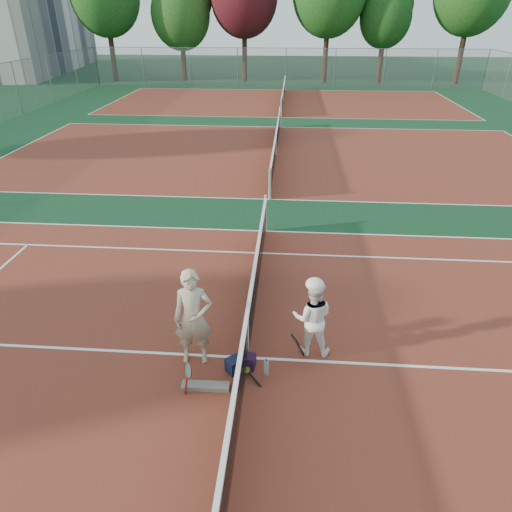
# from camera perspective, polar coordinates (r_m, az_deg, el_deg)

# --- Properties ---
(ground) EXTENTS (130.00, 130.00, 0.00)m
(ground) POSITION_cam_1_polar(r_m,az_deg,el_deg) (8.56, -1.05, -12.62)
(ground) COLOR #0E341C
(ground) RESTS_ON ground
(court_main) EXTENTS (23.77, 10.97, 0.01)m
(court_main) POSITION_cam_1_polar(r_m,az_deg,el_deg) (8.56, -1.05, -12.60)
(court_main) COLOR maroon
(court_main) RESTS_ON ground
(court_far_a) EXTENTS (23.77, 10.97, 0.01)m
(court_far_a) POSITION_cam_1_polar(r_m,az_deg,el_deg) (20.72, 2.50, 12.55)
(court_far_a) COLOR maroon
(court_far_a) RESTS_ON ground
(court_far_b) EXTENTS (23.77, 10.97, 0.01)m
(court_far_b) POSITION_cam_1_polar(r_m,az_deg,el_deg) (33.91, 3.42, 18.70)
(court_far_b) COLOR maroon
(court_far_b) RESTS_ON ground
(net_main) EXTENTS (0.10, 10.98, 1.02)m
(net_main) POSITION_cam_1_polar(r_m,az_deg,el_deg) (8.24, -1.08, -9.93)
(net_main) COLOR black
(net_main) RESTS_ON ground
(net_far_a) EXTENTS (0.10, 10.98, 1.02)m
(net_far_a) POSITION_cam_1_polar(r_m,az_deg,el_deg) (20.59, 2.53, 13.91)
(net_far_a) COLOR black
(net_far_a) RESTS_ON ground
(net_far_b) EXTENTS (0.10, 10.98, 1.02)m
(net_far_b) POSITION_cam_1_polar(r_m,az_deg,el_deg) (33.83, 3.44, 19.55)
(net_far_b) COLOR black
(net_far_b) RESTS_ON ground
(fence_back) EXTENTS (32.00, 0.06, 3.00)m
(fence_back) POSITION_cam_1_polar(r_m,az_deg,el_deg) (40.66, 3.74, 22.41)
(fence_back) COLOR slate
(fence_back) RESTS_ON ground
(player_a) EXTENTS (0.72, 0.52, 1.84)m
(player_a) POSITION_cam_1_polar(r_m,az_deg,el_deg) (8.04, -7.87, -7.66)
(player_a) COLOR #C0B695
(player_a) RESTS_ON ground
(player_b) EXTENTS (0.76, 0.61, 1.51)m
(player_b) POSITION_cam_1_polar(r_m,az_deg,el_deg) (8.31, 7.06, -7.70)
(player_b) COLOR white
(player_b) RESTS_ON ground
(racket_red) EXTENTS (0.29, 0.30, 0.59)m
(racket_red) POSITION_cam_1_polar(r_m,az_deg,el_deg) (7.81, -8.42, -14.91)
(racket_red) COLOR maroon
(racket_red) RESTS_ON ground
(racket_black_held) EXTENTS (0.38, 0.37, 0.55)m
(racket_black_held) POSITION_cam_1_polar(r_m,az_deg,el_deg) (8.40, 4.88, -11.21)
(racket_black_held) COLOR black
(racket_black_held) RESTS_ON ground
(racket_spare) EXTENTS (0.61, 0.62, 0.14)m
(racket_spare) POSITION_cam_1_polar(r_m,az_deg,el_deg) (8.23, -1.48, -13.98)
(racket_spare) COLOR black
(racket_spare) RESTS_ON ground
(sports_bag_navy) EXTENTS (0.41, 0.40, 0.27)m
(sports_bag_navy) POSITION_cam_1_polar(r_m,az_deg,el_deg) (8.24, -2.52, -13.37)
(sports_bag_navy) COLOR black
(sports_bag_navy) RESTS_ON ground
(sports_bag_purple) EXTENTS (0.34, 0.26, 0.26)m
(sports_bag_purple) POSITION_cam_1_polar(r_m,az_deg,el_deg) (8.30, -1.21, -13.01)
(sports_bag_purple) COLOR black
(sports_bag_purple) RESTS_ON ground
(net_cover_canvas) EXTENTS (0.81, 0.21, 0.09)m
(net_cover_canvas) POSITION_cam_1_polar(r_m,az_deg,el_deg) (8.02, -6.33, -15.87)
(net_cover_canvas) COLOR #66615C
(net_cover_canvas) RESTS_ON ground
(water_bottle) EXTENTS (0.09, 0.09, 0.30)m
(water_bottle) POSITION_cam_1_polar(r_m,az_deg,el_deg) (8.14, 1.30, -13.79)
(water_bottle) COLOR silver
(water_bottle) RESTS_ON ground
(tree_back_1) EXTENTS (5.11, 5.11, 8.33)m
(tree_back_1) POSITION_cam_1_polar(r_m,az_deg,el_deg) (45.24, -9.40, 27.64)
(tree_back_1) COLOR #382314
(tree_back_1) RESTS_ON ground
(tree_back_4) EXTENTS (4.30, 4.30, 7.65)m
(tree_back_4) POSITION_cam_1_polar(r_m,az_deg,el_deg) (44.39, 15.89, 26.75)
(tree_back_4) COLOR #382314
(tree_back_4) RESTS_ON ground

